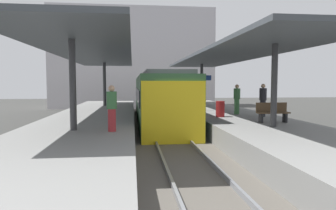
% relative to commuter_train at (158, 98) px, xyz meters
% --- Properties ---
extents(ground_plane, '(80.00, 80.00, 0.00)m').
position_rel_commuter_train_xyz_m(ground_plane, '(0.00, -3.89, -1.73)').
color(ground_plane, '#383835').
extents(platform_left, '(4.40, 28.00, 1.00)m').
position_rel_commuter_train_xyz_m(platform_left, '(-3.80, -3.89, -1.23)').
color(platform_left, gray).
rests_on(platform_left, ground_plane).
extents(platform_right, '(4.40, 28.00, 1.00)m').
position_rel_commuter_train_xyz_m(platform_right, '(3.80, -3.89, -1.23)').
color(platform_right, gray).
rests_on(platform_right, ground_plane).
extents(track_ballast, '(3.20, 28.00, 0.20)m').
position_rel_commuter_train_xyz_m(track_ballast, '(0.00, -3.89, -1.63)').
color(track_ballast, '#59544C').
rests_on(track_ballast, ground_plane).
extents(rail_near_side, '(0.08, 28.00, 0.14)m').
position_rel_commuter_train_xyz_m(rail_near_side, '(-0.72, -3.89, -1.46)').
color(rail_near_side, slate).
rests_on(rail_near_side, track_ballast).
extents(rail_far_side, '(0.08, 28.00, 0.14)m').
position_rel_commuter_train_xyz_m(rail_far_side, '(0.72, -3.89, -1.46)').
color(rail_far_side, slate).
rests_on(rail_far_side, track_ballast).
extents(commuter_train, '(2.78, 15.65, 3.10)m').
position_rel_commuter_train_xyz_m(commuter_train, '(0.00, 0.00, 0.00)').
color(commuter_train, '#2D5633').
rests_on(commuter_train, track_ballast).
extents(canopy_left, '(4.18, 21.00, 3.44)m').
position_rel_commuter_train_xyz_m(canopy_left, '(-3.80, -2.49, 2.58)').
color(canopy_left, '#333335').
rests_on(canopy_left, platform_left).
extents(canopy_right, '(4.18, 21.00, 3.38)m').
position_rel_commuter_train_xyz_m(canopy_right, '(3.80, -2.49, 2.53)').
color(canopy_right, '#333335').
rests_on(canopy_right, platform_right).
extents(platform_bench, '(1.40, 0.41, 0.86)m').
position_rel_commuter_train_xyz_m(platform_bench, '(4.39, -7.45, -0.26)').
color(platform_bench, black).
rests_on(platform_bench, platform_right).
extents(platform_sign, '(0.90, 0.08, 2.21)m').
position_rel_commuter_train_xyz_m(platform_sign, '(2.81, -1.23, 0.90)').
color(platform_sign, '#262628').
rests_on(platform_sign, platform_right).
extents(litter_bin, '(0.44, 0.44, 0.80)m').
position_rel_commuter_train_xyz_m(litter_bin, '(2.76, -5.03, -0.33)').
color(litter_bin, maroon).
rests_on(litter_bin, platform_right).
extents(passenger_near_bench, '(0.36, 0.36, 1.68)m').
position_rel_commuter_train_xyz_m(passenger_near_bench, '(4.95, -5.18, 0.14)').
color(passenger_near_bench, '#232328').
rests_on(passenger_near_bench, platform_right).
extents(passenger_mid_platform, '(0.36, 0.36, 1.63)m').
position_rel_commuter_train_xyz_m(passenger_mid_platform, '(-2.40, -9.22, 0.12)').
color(passenger_mid_platform, maroon).
rests_on(passenger_mid_platform, platform_left).
extents(passenger_far_end, '(0.36, 0.36, 1.64)m').
position_rel_commuter_train_xyz_m(passenger_far_end, '(4.05, -3.82, 0.12)').
color(passenger_far_end, '#386B3D').
rests_on(passenger_far_end, platform_right).
extents(station_building_backdrop, '(18.00, 6.00, 11.00)m').
position_rel_commuter_train_xyz_m(station_building_backdrop, '(-1.58, 16.11, 3.77)').
color(station_building_backdrop, '#B7B2B7').
rests_on(station_building_backdrop, ground_plane).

